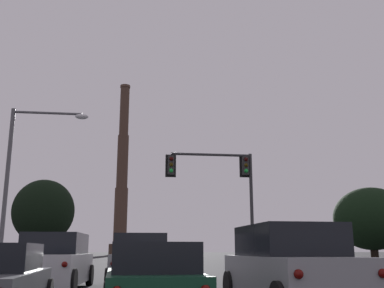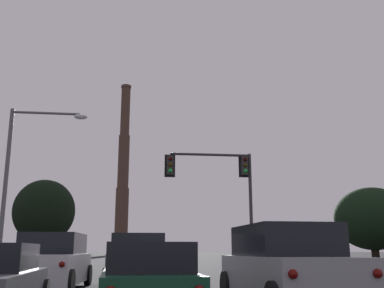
{
  "view_description": "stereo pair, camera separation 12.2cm",
  "coord_description": "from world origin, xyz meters",
  "px_view_note": "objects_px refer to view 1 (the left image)",
  "views": [
    {
      "loc": [
        -0.29,
        0.34,
        1.29
      ],
      "look_at": [
        4.56,
        38.82,
        10.48
      ],
      "focal_mm": 42.0,
      "sensor_mm": 36.0,
      "label": 1
    },
    {
      "loc": [
        -0.17,
        0.33,
        1.29
      ],
      "look_at": [
        4.56,
        38.82,
        10.48
      ],
      "focal_mm": 42.0,
      "sensor_mm": 36.0,
      "label": 2
    }
  ],
  "objects_px": {
    "suv_left_lane_front": "(55,262)",
    "street_lamp": "(22,170)",
    "hatchback_center_lane_second": "(152,283)",
    "suv_center_lane_front": "(141,261)",
    "traffic_light_overhead_right": "(224,181)",
    "smokestack": "(122,185)",
    "suv_right_lane_second": "(290,268)"
  },
  "relations": [
    {
      "from": "suv_left_lane_front",
      "to": "street_lamp",
      "type": "distance_m",
      "value": 7.32
    },
    {
      "from": "hatchback_center_lane_second",
      "to": "suv_center_lane_front",
      "type": "bearing_deg",
      "value": 88.47
    },
    {
      "from": "traffic_light_overhead_right",
      "to": "smokestack",
      "type": "distance_m",
      "value": 105.77
    },
    {
      "from": "suv_center_lane_front",
      "to": "suv_right_lane_second",
      "type": "distance_m",
      "value": 7.28
    },
    {
      "from": "street_lamp",
      "to": "hatchback_center_lane_second",
      "type": "bearing_deg",
      "value": -65.45
    },
    {
      "from": "hatchback_center_lane_second",
      "to": "suv_right_lane_second",
      "type": "height_order",
      "value": "suv_right_lane_second"
    },
    {
      "from": "street_lamp",
      "to": "traffic_light_overhead_right",
      "type": "bearing_deg",
      "value": 12.63
    },
    {
      "from": "suv_center_lane_front",
      "to": "suv_right_lane_second",
      "type": "xyz_separation_m",
      "value": [
        3.26,
        -6.51,
        0.0
      ]
    },
    {
      "from": "hatchback_center_lane_second",
      "to": "traffic_light_overhead_right",
      "type": "bearing_deg",
      "value": 70.99
    },
    {
      "from": "traffic_light_overhead_right",
      "to": "suv_center_lane_front",
      "type": "bearing_deg",
      "value": -122.03
    },
    {
      "from": "suv_center_lane_front",
      "to": "street_lamp",
      "type": "xyz_separation_m",
      "value": [
        -5.59,
        4.95,
        4.07
      ]
    },
    {
      "from": "suv_right_lane_second",
      "to": "suv_left_lane_front",
      "type": "bearing_deg",
      "value": 133.98
    },
    {
      "from": "hatchback_center_lane_second",
      "to": "suv_right_lane_second",
      "type": "relative_size",
      "value": 0.84
    },
    {
      "from": "suv_right_lane_second",
      "to": "traffic_light_overhead_right",
      "type": "height_order",
      "value": "traffic_light_overhead_right"
    },
    {
      "from": "suv_right_lane_second",
      "to": "street_lamp",
      "type": "distance_m",
      "value": 15.05
    },
    {
      "from": "hatchback_center_lane_second",
      "to": "smokestack",
      "type": "bearing_deg",
      "value": 89.68
    },
    {
      "from": "traffic_light_overhead_right",
      "to": "street_lamp",
      "type": "bearing_deg",
      "value": -167.37
    },
    {
      "from": "suv_center_lane_front",
      "to": "smokestack",
      "type": "xyz_separation_m",
      "value": [
        -4.26,
        111.64,
        18.45
      ]
    },
    {
      "from": "suv_center_lane_front",
      "to": "suv_left_lane_front",
      "type": "relative_size",
      "value": 1.0
    },
    {
      "from": "street_lamp",
      "to": "smokestack",
      "type": "xyz_separation_m",
      "value": [
        1.33,
        106.69,
        14.38
      ]
    },
    {
      "from": "hatchback_center_lane_second",
      "to": "street_lamp",
      "type": "height_order",
      "value": "street_lamp"
    },
    {
      "from": "hatchback_center_lane_second",
      "to": "suv_left_lane_front",
      "type": "xyz_separation_m",
      "value": [
        -3.01,
        7.05,
        0.23
      ]
    },
    {
      "from": "suv_right_lane_second",
      "to": "street_lamp",
      "type": "xyz_separation_m",
      "value": [
        -8.86,
        11.47,
        4.07
      ]
    },
    {
      "from": "suv_right_lane_second",
      "to": "street_lamp",
      "type": "bearing_deg",
      "value": 125.95
    },
    {
      "from": "suv_left_lane_front",
      "to": "street_lamp",
      "type": "xyz_separation_m",
      "value": [
        -2.7,
        5.46,
        4.07
      ]
    },
    {
      "from": "hatchback_center_lane_second",
      "to": "suv_left_lane_front",
      "type": "bearing_deg",
      "value": 110.74
    },
    {
      "from": "suv_center_lane_front",
      "to": "hatchback_center_lane_second",
      "type": "distance_m",
      "value": 7.55
    },
    {
      "from": "suv_right_lane_second",
      "to": "traffic_light_overhead_right",
      "type": "relative_size",
      "value": 0.76
    },
    {
      "from": "suv_right_lane_second",
      "to": "smokestack",
      "type": "xyz_separation_m",
      "value": [
        -7.53,
        118.15,
        18.45
      ]
    },
    {
      "from": "suv_right_lane_second",
      "to": "suv_left_lane_front",
      "type": "height_order",
      "value": "same"
    },
    {
      "from": "hatchback_center_lane_second",
      "to": "suv_left_lane_front",
      "type": "height_order",
      "value": "suv_left_lane_front"
    },
    {
      "from": "suv_left_lane_front",
      "to": "traffic_light_overhead_right",
      "type": "distance_m",
      "value": 11.45
    }
  ]
}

